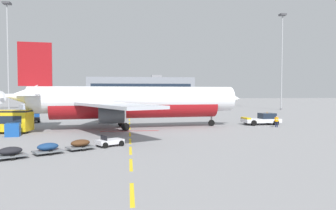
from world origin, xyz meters
The scene contains 12 objects.
ground centered at (40.00, 40.00, 0.00)m, with size 400.00×400.00×0.00m, color gray.
apron_paint_markings centered at (18.00, 36.98, 0.00)m, with size 8.00×97.69×0.01m.
airliner_foreground centered at (18.46, 25.28, 3.95)m, with size 34.82×34.39×12.20m.
pushback_tug centered at (39.73, 27.79, 0.90)m, with size 6.14×3.45×2.08m.
catering_truck centered at (-0.08, 37.97, 1.65)m, with size 5.13×7.36×3.14m.
fuel_service_truck centered at (9.01, 46.58, 1.65)m, with size 7.40×4.40×3.14m.
baggage_train centered at (12.16, 7.45, 0.53)m, with size 10.47×7.64×1.14m.
ground_crew_worker centered at (40.33, 23.95, 0.99)m, with size 0.69×0.37×1.73m.
uld_cargo_container centered at (3.87, 18.53, 0.80)m, with size 1.83×1.79×1.60m.
apron_light_mast_near centered at (-11.86, 61.26, 16.92)m, with size 1.80×1.80×27.55m.
apron_light_mast_far centered at (63.23, 67.41, 17.44)m, with size 1.80×1.80×28.51m.
terminal_satellite centered at (25.26, 165.88, 6.95)m, with size 61.40×18.73×15.44m.
Camera 1 is at (17.84, -21.48, 5.39)m, focal length 33.58 mm.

